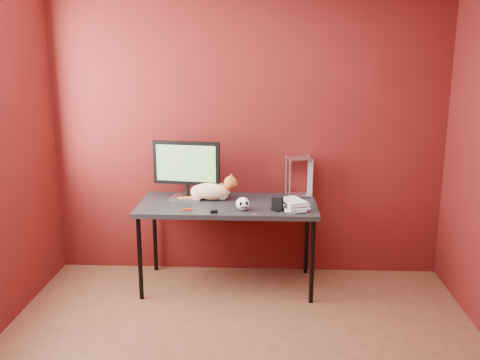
{
  "coord_description": "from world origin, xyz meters",
  "views": [
    {
      "loc": [
        0.16,
        -2.97,
        2.01
      ],
      "look_at": [
        -0.04,
        1.15,
        1.01
      ],
      "focal_mm": 40.0,
      "sensor_mm": 36.0,
      "label": 1
    }
  ],
  "objects_px": {
    "cat": "(211,190)",
    "book_stack": "(286,155)",
    "speaker": "(277,204)",
    "desk": "(228,209)",
    "monitor": "(187,167)",
    "skull_mug": "(243,204)"
  },
  "relations": [
    {
      "from": "monitor",
      "to": "speaker",
      "type": "bearing_deg",
      "value": -13.78
    },
    {
      "from": "skull_mug",
      "to": "monitor",
      "type": "bearing_deg",
      "value": 134.66
    },
    {
      "from": "book_stack",
      "to": "skull_mug",
      "type": "bearing_deg",
      "value": -174.81
    },
    {
      "from": "speaker",
      "to": "desk",
      "type": "bearing_deg",
      "value": 170.31
    },
    {
      "from": "skull_mug",
      "to": "book_stack",
      "type": "distance_m",
      "value": 0.52
    },
    {
      "from": "monitor",
      "to": "speaker",
      "type": "xyz_separation_m",
      "value": [
        0.78,
        -0.31,
        -0.23
      ]
    },
    {
      "from": "desk",
      "to": "cat",
      "type": "height_order",
      "value": "cat"
    },
    {
      "from": "desk",
      "to": "cat",
      "type": "xyz_separation_m",
      "value": [
        -0.15,
        0.11,
        0.13
      ]
    },
    {
      "from": "cat",
      "to": "monitor",
      "type": "bearing_deg",
      "value": -176.51
    },
    {
      "from": "cat",
      "to": "book_stack",
      "type": "distance_m",
      "value": 0.78
    },
    {
      "from": "cat",
      "to": "book_stack",
      "type": "height_order",
      "value": "book_stack"
    },
    {
      "from": "book_stack",
      "to": "monitor",
      "type": "bearing_deg",
      "value": 160.65
    },
    {
      "from": "monitor",
      "to": "cat",
      "type": "relative_size",
      "value": 1.15
    },
    {
      "from": "skull_mug",
      "to": "speaker",
      "type": "height_order",
      "value": "speaker"
    },
    {
      "from": "book_stack",
      "to": "cat",
      "type": "bearing_deg",
      "value": 155.96
    },
    {
      "from": "cat",
      "to": "skull_mug",
      "type": "distance_m",
      "value": 0.42
    },
    {
      "from": "cat",
      "to": "skull_mug",
      "type": "relative_size",
      "value": 4.45
    },
    {
      "from": "desk",
      "to": "cat",
      "type": "bearing_deg",
      "value": 144.65
    },
    {
      "from": "speaker",
      "to": "cat",
      "type": "bearing_deg",
      "value": 167.16
    },
    {
      "from": "desk",
      "to": "monitor",
      "type": "bearing_deg",
      "value": 161.52
    },
    {
      "from": "monitor",
      "to": "book_stack",
      "type": "relative_size",
      "value": 0.64
    },
    {
      "from": "cat",
      "to": "speaker",
      "type": "xyz_separation_m",
      "value": [
        0.57,
        -0.29,
        -0.03
      ]
    }
  ]
}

